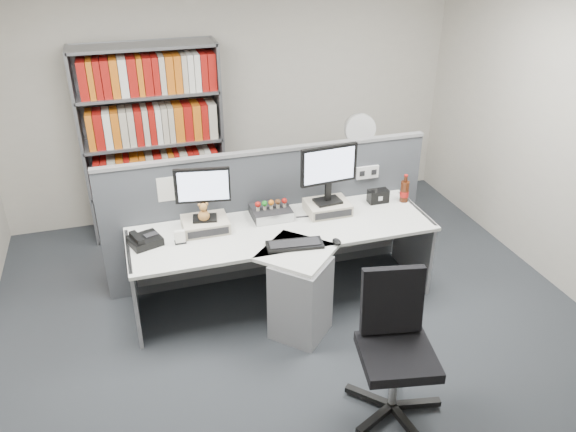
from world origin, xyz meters
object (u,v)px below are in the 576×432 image
object	(u,v)px
desktop_pc	(271,212)
desk_fan	(360,133)
mouse	(337,242)
desk_calendar	(180,238)
monitor_right	(329,169)
shelving_unit	(154,145)
filing_cabinet	(356,192)
monitor_left	(203,189)
desk	(290,268)
keyboard	(295,244)
desk_phone	(144,240)
cola_bottle	(404,191)
office_chair	(395,342)
speaker	(378,196)

from	to	relation	value
desktop_pc	desk_fan	xyz separation A→B (m)	(1.24, 0.95, 0.28)
mouse	desk_calendar	distance (m)	1.27
monitor_right	desktop_pc	xyz separation A→B (m)	(-0.51, 0.06, -0.37)
desk_calendar	shelving_unit	xyz separation A→B (m)	(-0.04, 1.62, 0.21)
desk_calendar	desk_fan	bearing A→B (deg)	29.65
desktop_pc	filing_cabinet	distance (m)	1.62
monitor_left	monitor_right	world-z (taller)	monitor_right
desk_calendar	filing_cabinet	xyz separation A→B (m)	(2.06, 1.18, -0.42)
desk	keyboard	bearing A→B (deg)	-83.93
monitor_right	shelving_unit	xyz separation A→B (m)	(-1.37, 1.46, -0.16)
desk_phone	cola_bottle	xyz separation A→B (m)	(2.37, 0.10, 0.06)
monitor_left	office_chair	bearing A→B (deg)	-58.23
filing_cabinet	shelving_unit	bearing A→B (deg)	167.93
monitor_left	desk_calendar	distance (m)	0.43
desk	cola_bottle	distance (m)	1.34
mouse	speaker	distance (m)	0.88
desk	speaker	xyz separation A→B (m)	(0.99, 0.44, 0.33)
mouse	shelving_unit	bearing A→B (deg)	121.80
speaker	filing_cabinet	distance (m)	1.08
mouse	desk_fan	size ratio (longest dim) A/B	0.19
keyboard	cola_bottle	xyz separation A→B (m)	(1.22, 0.48, 0.09)
monitor_right	cola_bottle	distance (m)	0.82
desk	desktop_pc	xyz separation A→B (m)	(-0.04, 0.44, 0.31)
desk_calendar	desk_fan	world-z (taller)	desk_fan
monitor_right	keyboard	distance (m)	0.78
desk_fan	desktop_pc	bearing A→B (deg)	-142.39
speaker	cola_bottle	distance (m)	0.25
desk	shelving_unit	world-z (taller)	shelving_unit
cola_bottle	desk_fan	world-z (taller)	desk_fan
desk_phone	monitor_left	bearing A→B (deg)	10.82
speaker	cola_bottle	bearing A→B (deg)	-12.47
filing_cabinet	office_chair	world-z (taller)	office_chair
monitor_left	desk_phone	size ratio (longest dim) A/B	1.56
monitor_right	speaker	bearing A→B (deg)	5.74
desktop_pc	desk_calendar	world-z (taller)	desk_calendar
desk_phone	filing_cabinet	world-z (taller)	desk_phone
mouse	shelving_unit	size ratio (longest dim) A/B	0.05
filing_cabinet	cola_bottle	bearing A→B (deg)	-88.53
keyboard	desk_phone	size ratio (longest dim) A/B	1.60
mouse	filing_cabinet	xyz separation A→B (m)	(0.85, 1.56, -0.39)
desk_calendar	shelving_unit	distance (m)	1.64
monitor_left	shelving_unit	size ratio (longest dim) A/B	0.23
monitor_left	office_chair	size ratio (longest dim) A/B	0.45
monitor_right	cola_bottle	bearing A→B (deg)	-0.06
desk	desk_phone	size ratio (longest dim) A/B	8.76
desktop_pc	speaker	world-z (taller)	speaker
desktop_pc	shelving_unit	xyz separation A→B (m)	(-0.86, 1.40, 0.21)
keyboard	speaker	size ratio (longest dim) A/B	2.56
monitor_left	office_chair	distance (m)	1.96
desktop_pc	office_chair	world-z (taller)	office_chair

